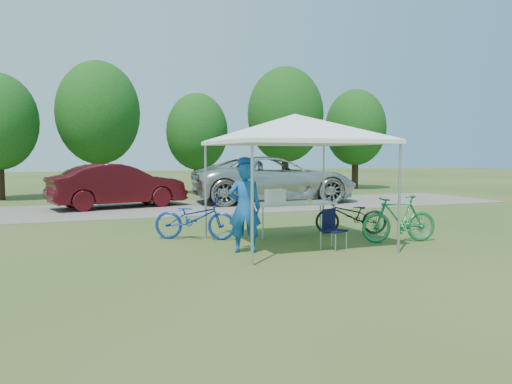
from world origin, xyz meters
TOP-DOWN VIEW (x-y plane):
  - ground at (0.00, 0.00)m, footprint 100.00×100.00m
  - gravel_strip at (0.00, 8.00)m, footprint 24.00×5.00m
  - canopy at (0.00, 0.00)m, footprint 4.53×4.53m
  - treeline at (-0.29, 14.05)m, footprint 24.89×4.28m
  - folding_table at (0.51, 1.13)m, footprint 1.90×0.79m
  - folding_chair at (0.53, -0.63)m, footprint 0.54×0.57m
  - cooler at (0.05, 1.13)m, footprint 0.43×0.29m
  - ice_cream_cup at (0.92, 1.08)m, footprint 0.08×0.08m
  - cyclist at (-1.22, -0.35)m, footprint 0.74×0.62m
  - bike_blue at (-1.77, 1.44)m, footprint 1.92×1.43m
  - bike_green at (2.27, -0.49)m, footprint 1.75×0.76m
  - bike_dark at (1.91, 0.89)m, footprint 1.78×1.24m
  - minivan at (3.26, 8.75)m, footprint 6.78×3.72m
  - sedan at (-2.72, 8.89)m, footprint 4.95×2.69m

SIDE VIEW (x-z plane):
  - ground at x=0.00m, z-range 0.00..0.00m
  - gravel_strip at x=0.00m, z-range 0.00..0.02m
  - bike_dark at x=1.91m, z-range 0.00..0.89m
  - folding_chair at x=0.53m, z-range 0.07..0.87m
  - bike_blue at x=-1.77m, z-range 0.00..0.97m
  - bike_green at x=2.27m, z-range 0.00..1.02m
  - folding_table at x=0.51m, z-range 0.35..1.13m
  - sedan at x=-2.72m, z-range 0.02..1.57m
  - ice_cream_cup at x=0.92m, z-range 0.78..0.84m
  - cyclist at x=-1.22m, z-range 0.00..1.74m
  - minivan at x=3.26m, z-range 0.02..1.82m
  - cooler at x=0.05m, z-range 0.78..1.09m
  - canopy at x=0.00m, z-range 1.15..4.15m
  - treeline at x=-0.29m, z-range 0.38..6.68m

